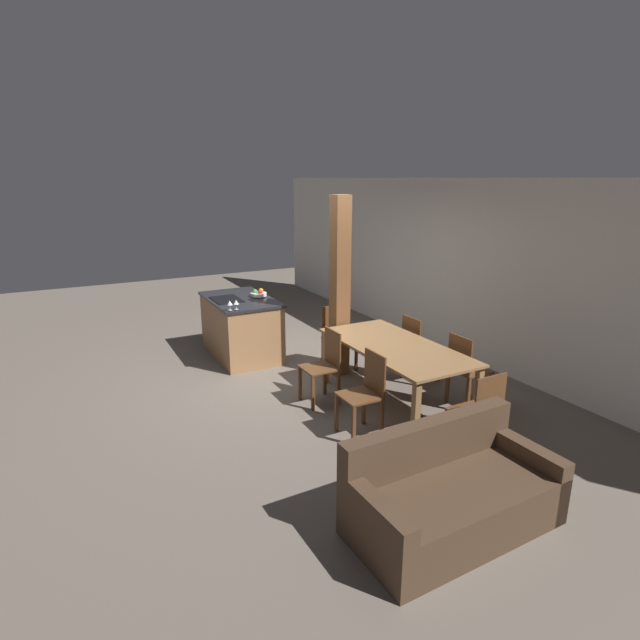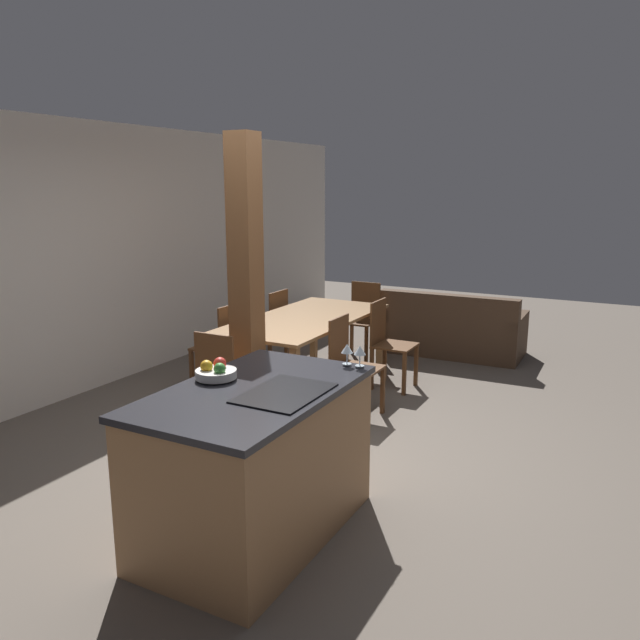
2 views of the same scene
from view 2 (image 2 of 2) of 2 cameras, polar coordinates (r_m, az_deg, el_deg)
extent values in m
plane|color=#665B51|center=(5.01, -1.21, -12.23)|extent=(16.00, 16.00, 0.00)
cube|color=silver|center=(6.44, -23.59, 4.78)|extent=(11.20, 0.08, 2.70)
cube|color=#9E7047|center=(3.83, -5.90, -13.10)|extent=(1.45, 0.86, 0.89)
cube|color=#232328|center=(3.66, -6.06, -6.52)|extent=(1.49, 0.90, 0.04)
cube|color=black|center=(3.54, -3.24, -6.68)|extent=(0.56, 0.40, 0.01)
cylinder|color=silver|center=(3.83, -9.48, -4.88)|extent=(0.25, 0.25, 0.05)
sphere|color=red|center=(3.86, -9.14, -3.95)|extent=(0.08, 0.08, 0.08)
sphere|color=gold|center=(3.83, -10.34, -4.18)|extent=(0.08, 0.08, 0.08)
sphere|color=#3D8E38|center=(3.77, -9.16, -4.42)|extent=(0.07, 0.07, 0.07)
cylinder|color=silver|center=(4.03, 3.65, -4.20)|extent=(0.06, 0.06, 0.00)
cylinder|color=silver|center=(4.02, 3.66, -3.67)|extent=(0.01, 0.01, 0.07)
cone|color=silver|center=(4.00, 3.67, -2.77)|extent=(0.08, 0.08, 0.06)
cylinder|color=silver|center=(4.07, 2.48, -4.03)|extent=(0.06, 0.06, 0.00)
cylinder|color=silver|center=(4.05, 2.48, -3.51)|extent=(0.01, 0.01, 0.07)
cone|color=silver|center=(4.04, 2.49, -2.61)|extent=(0.08, 0.08, 0.06)
cube|color=olive|center=(6.32, -1.33, 0.14)|extent=(2.05, 0.99, 0.03)
cube|color=olive|center=(5.41, -2.31, -6.17)|extent=(0.07, 0.07, 0.73)
cube|color=olive|center=(7.07, 5.53, -1.76)|extent=(0.07, 0.07, 0.73)
cube|color=olive|center=(5.87, -9.58, -4.85)|extent=(0.07, 0.07, 0.73)
cube|color=olive|center=(7.43, -0.59, -1.01)|extent=(0.07, 0.07, 0.73)
cube|color=brown|center=(5.65, 3.45, -4.45)|extent=(0.40, 0.40, 0.02)
cube|color=brown|center=(5.67, 1.73, -1.93)|extent=(0.38, 0.02, 0.45)
cube|color=brown|center=(5.50, 4.34, -7.48)|extent=(0.04, 0.04, 0.44)
cube|color=brown|center=(5.81, 5.75, -6.41)|extent=(0.04, 0.04, 0.44)
cube|color=brown|center=(5.64, 1.02, -6.93)|extent=(0.04, 0.04, 0.44)
cube|color=brown|center=(5.94, 2.57, -5.92)|extent=(0.04, 0.04, 0.44)
cube|color=brown|center=(6.47, 6.84, -2.33)|extent=(0.40, 0.40, 0.02)
cube|color=brown|center=(6.48, 5.33, -0.14)|extent=(0.38, 0.02, 0.45)
cube|color=brown|center=(6.32, 7.71, -4.92)|extent=(0.04, 0.04, 0.44)
cube|color=brown|center=(6.64, 8.77, -4.10)|extent=(0.04, 0.04, 0.44)
cube|color=brown|center=(6.44, 4.75, -4.50)|extent=(0.04, 0.04, 0.44)
cube|color=brown|center=(6.75, 5.93, -3.72)|extent=(0.04, 0.04, 0.44)
cube|color=brown|center=(6.44, -9.51, -2.49)|extent=(0.40, 0.40, 0.02)
cube|color=brown|center=(6.28, -8.21, -0.64)|extent=(0.38, 0.02, 0.45)
cube|color=brown|center=(6.74, -9.73, -3.86)|extent=(0.04, 0.04, 0.44)
cube|color=brown|center=(6.48, -11.64, -4.62)|extent=(0.04, 0.04, 0.44)
cube|color=brown|center=(6.54, -7.26, -4.30)|extent=(0.04, 0.04, 0.44)
cube|color=brown|center=(6.27, -9.13, -5.10)|extent=(0.04, 0.04, 0.44)
cube|color=brown|center=(7.17, -5.06, -0.83)|extent=(0.40, 0.40, 0.02)
cube|color=brown|center=(7.02, -3.79, 0.86)|extent=(0.38, 0.02, 0.45)
cube|color=brown|center=(7.47, -5.43, -2.14)|extent=(0.04, 0.04, 0.44)
cube|color=brown|center=(7.18, -6.98, -2.76)|extent=(0.04, 0.04, 0.44)
cube|color=brown|center=(7.28, -3.10, -2.48)|extent=(0.04, 0.04, 0.44)
cube|color=brown|center=(6.99, -4.59, -3.13)|extent=(0.04, 0.04, 0.44)
cube|color=brown|center=(5.32, -8.32, -5.64)|extent=(0.40, 0.40, 0.02)
cube|color=brown|center=(5.11, -9.65, -3.71)|extent=(0.02, 0.38, 0.45)
cube|color=brown|center=(5.44, -5.61, -7.75)|extent=(0.04, 0.04, 0.44)
cube|color=brown|center=(5.63, -8.65, -7.12)|extent=(0.04, 0.04, 0.44)
cube|color=brown|center=(5.17, -7.80, -8.92)|extent=(0.04, 0.04, 0.44)
cube|color=brown|center=(5.37, -10.91, -8.19)|extent=(0.04, 0.04, 0.44)
cube|color=brown|center=(7.54, 3.59, -0.15)|extent=(0.40, 0.40, 0.02)
cube|color=brown|center=(7.67, 4.20, 1.83)|extent=(0.02, 0.38, 0.45)
cube|color=brown|center=(7.51, 1.78, -2.00)|extent=(0.04, 0.04, 0.44)
cube|color=brown|center=(7.37, 4.25, -2.31)|extent=(0.04, 0.04, 0.44)
cube|color=brown|center=(7.82, 2.92, -1.43)|extent=(0.04, 0.04, 0.44)
cube|color=brown|center=(7.69, 5.32, -1.72)|extent=(0.04, 0.04, 0.44)
cube|color=#473323|center=(8.00, 12.05, -1.50)|extent=(0.85, 1.70, 0.41)
cube|color=#473323|center=(7.61, 11.55, 0.87)|extent=(0.19, 1.69, 0.39)
cube|color=#473323|center=(7.84, 17.54, -1.58)|extent=(0.82, 0.16, 0.55)
cube|color=#473323|center=(8.21, 6.86, -0.47)|extent=(0.82, 0.16, 0.55)
cube|color=brown|center=(5.20, -6.76, 2.97)|extent=(0.22, 0.22, 2.49)
camera|label=1|loc=(10.01, 31.44, 14.12)|focal=28.00mm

